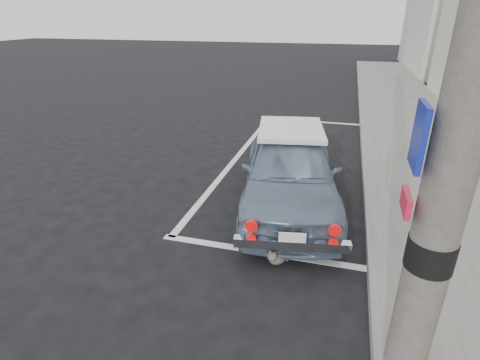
% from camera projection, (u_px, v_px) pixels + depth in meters
% --- Properties ---
extents(ground, '(80.00, 80.00, 0.00)m').
position_uv_depth(ground, '(240.00, 229.00, 5.62)').
color(ground, black).
rests_on(ground, ground).
extents(sidewalk, '(2.80, 40.00, 0.15)m').
position_uv_depth(sidewalk, '(446.00, 193.00, 6.56)').
color(sidewalk, slate).
rests_on(sidewalk, ground).
extents(pline_rear, '(3.00, 0.12, 0.01)m').
position_uv_depth(pline_rear, '(266.00, 253.00, 5.05)').
color(pline_rear, silver).
rests_on(pline_rear, ground).
extents(pline_front, '(3.00, 0.12, 0.01)m').
position_uv_depth(pline_front, '(314.00, 122.00, 11.22)').
color(pline_front, silver).
rests_on(pline_front, ground).
extents(pline_side, '(0.12, 7.00, 0.01)m').
position_uv_depth(pline_side, '(238.00, 156.00, 8.48)').
color(pline_side, silver).
rests_on(pline_side, ground).
extents(retro_coupe, '(2.12, 3.93, 1.27)m').
position_uv_depth(retro_coupe, '(290.00, 169.00, 6.12)').
color(retro_coupe, slate).
rests_on(retro_coupe, ground).
extents(cat, '(0.33, 0.45, 0.26)m').
position_uv_depth(cat, '(278.00, 255.00, 4.81)').
color(cat, '#68594F').
rests_on(cat, ground).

